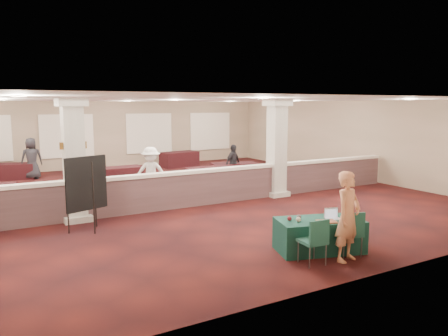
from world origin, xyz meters
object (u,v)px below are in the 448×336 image
conf_chair_main (351,230)px  conf_chair_side (315,238)px  far_table_back_center (120,176)px  far_table_back_right (179,159)px  far_table_back_left (13,171)px  far_table_front_right (234,172)px  near_table (319,235)px  attendee_d (32,158)px  far_table_front_center (212,178)px  easel_board (86,184)px  woman (348,216)px  attendee_c (233,163)px  attendee_b (151,173)px

conf_chair_main → conf_chair_side: conf_chair_main is taller
far_table_back_center → far_table_back_right: (3.94, 3.30, 0.03)m
far_table_back_left → far_table_back_right: 7.44m
far_table_front_right → far_table_back_left: far_table_front_right is taller
near_table → attendee_d: 13.34m
far_table_front_center → far_table_front_right: far_table_front_center is taller
conf_chair_side → far_table_front_center: conf_chair_side is taller
far_table_front_right → attendee_d: 8.35m
near_table → easel_board: easel_board is taller
far_table_back_right → attendee_d: bearing=-177.1°
far_table_front_center → far_table_front_right: bearing=29.5°
easel_board → far_table_back_left: 9.28m
woman → far_table_back_left: 14.58m
conf_chair_side → far_table_front_center: size_ratio=0.49×
woman → far_table_back_left: size_ratio=1.11×
far_table_back_right → easel_board: bearing=-125.1°
woman → attendee_c: 9.08m
conf_chair_main → far_table_front_right: size_ratio=0.53×
conf_chair_side → woman: 0.81m
easel_board → attendee_c: 7.80m
near_table → woman: size_ratio=0.99×
near_table → far_table_front_center: size_ratio=0.95×
far_table_back_center → woman: bearing=-82.1°
easel_board → woman: easel_board is taller
far_table_front_center → far_table_back_left: 8.43m
conf_chair_main → conf_chair_side: size_ratio=1.04×
attendee_c → near_table: bearing=-133.6°
far_table_front_center → easel_board: bearing=-146.2°
conf_chair_main → woman: 0.41m
far_table_front_center → attendee_c: bearing=27.1°
attendee_b → far_table_front_center: bearing=33.3°
woman → far_table_front_center: 8.16m
near_table → conf_chair_main: conf_chair_main is taller
far_table_front_center → far_table_back_right: 5.79m
far_table_front_right → far_table_back_left: 9.10m
attendee_d → far_table_back_left: bearing=-27.9°
far_table_back_left → far_table_back_right: size_ratio=0.89×
near_table → woman: bearing=-65.9°
far_table_front_right → attendee_c: (-0.17, -0.16, 0.38)m
conf_chair_side → easel_board: bearing=131.3°
conf_chair_main → attendee_b: size_ratio=0.56×
easel_board → far_table_front_right: (6.74, 4.35, -0.80)m
conf_chair_side → far_table_back_right: size_ratio=0.50×
far_table_back_left → far_table_front_center: bearing=-42.2°
far_table_back_right → woman: bearing=-100.3°
far_table_front_right → attendee_b: 4.34m
easel_board → attendee_b: size_ratio=1.09×
near_table → far_table_back_right: bearing=96.2°
far_table_back_center → attendee_c: (4.04, -1.70, 0.41)m
far_table_back_left → attendee_d: 0.94m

